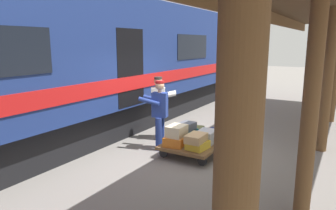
{
  "coord_description": "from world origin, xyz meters",
  "views": [
    {
      "loc": [
        -2.92,
        6.49,
        2.59
      ],
      "look_at": [
        0.73,
        0.3,
        1.15
      ],
      "focal_mm": 33.22,
      "sensor_mm": 36.0,
      "label": 1
    }
  ],
  "objects_px": {
    "suitcase_yellow_case": "(198,145)",
    "suitcase_cream_canvas": "(177,131)",
    "porter_by_door": "(159,106)",
    "luggage_cart": "(196,143)",
    "suitcase_navy_fabric": "(214,134)",
    "suitcase_gray_aluminum": "(206,137)",
    "suitcase_orange_carryall": "(176,140)",
    "suitcase_olive_duffel": "(194,131)",
    "suitcase_tan_vintage": "(196,138)",
    "porter_in_overalls": "(159,113)",
    "suitcase_slate_roller": "(186,127)",
    "suitcase_teal_softside": "(186,135)",
    "train_car": "(89,62)"
  },
  "relations": [
    {
      "from": "suitcase_olive_duffel",
      "to": "suitcase_slate_roller",
      "type": "height_order",
      "value": "suitcase_slate_roller"
    },
    {
      "from": "suitcase_yellow_case",
      "to": "suitcase_cream_canvas",
      "type": "xyz_separation_m",
      "value": [
        0.53,
        0.02,
        0.25
      ]
    },
    {
      "from": "suitcase_teal_softside",
      "to": "suitcase_navy_fabric",
      "type": "bearing_deg",
      "value": -138.76
    },
    {
      "from": "suitcase_olive_duffel",
      "to": "porter_by_door",
      "type": "relative_size",
      "value": 0.33
    },
    {
      "from": "train_car",
      "to": "suitcase_orange_carryall",
      "type": "relative_size",
      "value": 35.49
    },
    {
      "from": "suitcase_gray_aluminum",
      "to": "suitcase_olive_duffel",
      "type": "xyz_separation_m",
      "value": [
        0.55,
        -0.48,
        -0.06
      ]
    },
    {
      "from": "luggage_cart",
      "to": "suitcase_slate_roller",
      "type": "height_order",
      "value": "suitcase_slate_roller"
    },
    {
      "from": "suitcase_slate_roller",
      "to": "porter_in_overalls",
      "type": "relative_size",
      "value": 0.27
    },
    {
      "from": "suitcase_gray_aluminum",
      "to": "suitcase_yellow_case",
      "type": "xyz_separation_m",
      "value": [
        0.0,
        0.48,
        -0.07
      ]
    },
    {
      "from": "suitcase_yellow_case",
      "to": "suitcase_slate_roller",
      "type": "bearing_deg",
      "value": -40.37
    },
    {
      "from": "porter_by_door",
      "to": "suitcase_navy_fabric",
      "type": "bearing_deg",
      "value": -179.67
    },
    {
      "from": "suitcase_olive_duffel",
      "to": "luggage_cart",
      "type": "bearing_deg",
      "value": 119.7
    },
    {
      "from": "suitcase_tan_vintage",
      "to": "suitcase_teal_softside",
      "type": "bearing_deg",
      "value": -44.8
    },
    {
      "from": "luggage_cart",
      "to": "suitcase_gray_aluminum",
      "type": "relative_size",
      "value": 3.32
    },
    {
      "from": "train_car",
      "to": "suitcase_orange_carryall",
      "type": "bearing_deg",
      "value": 171.22
    },
    {
      "from": "suitcase_navy_fabric",
      "to": "suitcase_orange_carryall",
      "type": "bearing_deg",
      "value": 60.3
    },
    {
      "from": "suitcase_teal_softside",
      "to": "porter_by_door",
      "type": "relative_size",
      "value": 0.31
    },
    {
      "from": "suitcase_tan_vintage",
      "to": "porter_in_overalls",
      "type": "distance_m",
      "value": 1.23
    },
    {
      "from": "train_car",
      "to": "luggage_cart",
      "type": "distance_m",
      "value": 3.86
    },
    {
      "from": "suitcase_olive_duffel",
      "to": "porter_in_overalls",
      "type": "height_order",
      "value": "porter_in_overalls"
    },
    {
      "from": "train_car",
      "to": "porter_by_door",
      "type": "distance_m",
      "value": 2.4
    },
    {
      "from": "luggage_cart",
      "to": "suitcase_cream_canvas",
      "type": "relative_size",
      "value": 3.7
    },
    {
      "from": "porter_in_overalls",
      "to": "porter_by_door",
      "type": "height_order",
      "value": "same"
    },
    {
      "from": "suitcase_orange_carryall",
      "to": "suitcase_olive_duffel",
      "type": "distance_m",
      "value": 0.96
    },
    {
      "from": "suitcase_yellow_case",
      "to": "suitcase_olive_duffel",
      "type": "xyz_separation_m",
      "value": [
        0.55,
        -0.96,
        0.01
      ]
    },
    {
      "from": "suitcase_teal_softside",
      "to": "suitcase_orange_carryall",
      "type": "height_order",
      "value": "suitcase_teal_softside"
    },
    {
      "from": "suitcase_gray_aluminum",
      "to": "porter_by_door",
      "type": "bearing_deg",
      "value": -16.28
    },
    {
      "from": "suitcase_navy_fabric",
      "to": "suitcase_yellow_case",
      "type": "bearing_deg",
      "value": 90.0
    },
    {
      "from": "suitcase_navy_fabric",
      "to": "suitcase_tan_vintage",
      "type": "relative_size",
      "value": 0.91
    },
    {
      "from": "luggage_cart",
      "to": "suitcase_teal_softside",
      "type": "bearing_deg",
      "value": -0.0
    },
    {
      "from": "suitcase_gray_aluminum",
      "to": "suitcase_yellow_case",
      "type": "bearing_deg",
      "value": 90.0
    },
    {
      "from": "suitcase_cream_canvas",
      "to": "suitcase_navy_fabric",
      "type": "bearing_deg",
      "value": -118.34
    },
    {
      "from": "suitcase_gray_aluminum",
      "to": "suitcase_yellow_case",
      "type": "height_order",
      "value": "suitcase_gray_aluminum"
    },
    {
      "from": "suitcase_orange_carryall",
      "to": "suitcase_tan_vintage",
      "type": "height_order",
      "value": "suitcase_tan_vintage"
    },
    {
      "from": "train_car",
      "to": "suitcase_gray_aluminum",
      "type": "height_order",
      "value": "train_car"
    },
    {
      "from": "suitcase_cream_canvas",
      "to": "suitcase_slate_roller",
      "type": "bearing_deg",
      "value": -90.41
    },
    {
      "from": "suitcase_gray_aluminum",
      "to": "suitcase_navy_fabric",
      "type": "height_order",
      "value": "suitcase_gray_aluminum"
    },
    {
      "from": "suitcase_yellow_case",
      "to": "porter_by_door",
      "type": "distance_m",
      "value": 1.95
    },
    {
      "from": "suitcase_gray_aluminum",
      "to": "suitcase_orange_carryall",
      "type": "xyz_separation_m",
      "value": [
        0.55,
        0.48,
        -0.04
      ]
    },
    {
      "from": "suitcase_cream_canvas",
      "to": "luggage_cart",
      "type": "bearing_deg",
      "value": -116.99
    },
    {
      "from": "luggage_cart",
      "to": "suitcase_gray_aluminum",
      "type": "height_order",
      "value": "suitcase_gray_aluminum"
    },
    {
      "from": "suitcase_orange_carryall",
      "to": "suitcase_olive_duffel",
      "type": "relative_size",
      "value": 1.03
    },
    {
      "from": "luggage_cart",
      "to": "train_car",
      "type": "bearing_deg",
      "value": -0.05
    },
    {
      "from": "suitcase_teal_softside",
      "to": "suitcase_tan_vintage",
      "type": "relative_size",
      "value": 0.99
    },
    {
      "from": "suitcase_gray_aluminum",
      "to": "suitcase_slate_roller",
      "type": "height_order",
      "value": "suitcase_slate_roller"
    },
    {
      "from": "train_car",
      "to": "porter_by_door",
      "type": "bearing_deg",
      "value": -167.22
    },
    {
      "from": "suitcase_cream_canvas",
      "to": "porter_by_door",
      "type": "distance_m",
      "value": 1.49
    },
    {
      "from": "suitcase_cream_canvas",
      "to": "porter_in_overalls",
      "type": "xyz_separation_m",
      "value": [
        0.63,
        -0.25,
        0.31
      ]
    },
    {
      "from": "train_car",
      "to": "suitcase_teal_softside",
      "type": "bearing_deg",
      "value": 179.95
    },
    {
      "from": "suitcase_orange_carryall",
      "to": "suitcase_cream_canvas",
      "type": "distance_m",
      "value": 0.23
    }
  ]
}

